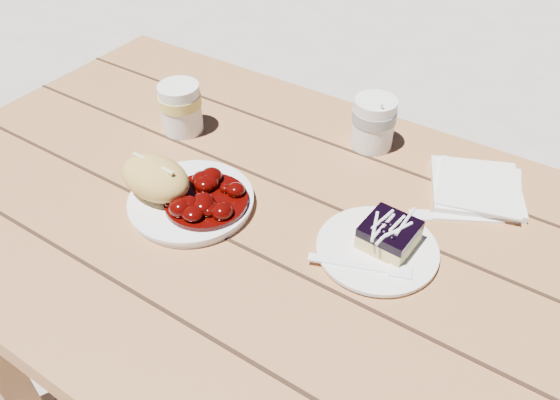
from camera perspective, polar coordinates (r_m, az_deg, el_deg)
The scene contains 11 objects.
picnic_table at distance 0.96m, azimuth 16.09°, elevation -16.25°, with size 2.00×1.55×0.75m.
main_plate at distance 0.94m, azimuth -9.25°, elevation -0.20°, with size 0.21×0.21×0.02m, color white.
goulash_stew at distance 0.91m, azimuth -7.80°, elevation 0.66°, with size 0.14×0.14×0.04m, color #3C0302, non-canonical shape.
bread_roll at distance 0.93m, azimuth -12.88°, elevation 2.28°, with size 0.13×0.09×0.07m, color gold.
dessert_plate at distance 0.86m, azimuth 10.10°, elevation -5.13°, with size 0.18×0.18×0.01m, color white.
blueberry_cake at distance 0.85m, azimuth 11.34°, elevation -3.53°, with size 0.08×0.08×0.04m.
fork_dessert at distance 0.83m, azimuth 7.26°, elevation -6.57°, with size 0.03×0.16×0.01m, color white, non-canonical shape.
coffee_cup at distance 1.06m, azimuth 9.72°, elevation 7.92°, with size 0.08×0.08×0.10m, color white.
napkin_stack at distance 1.02m, azimuth 19.78°, elevation 1.23°, with size 0.15×0.15×0.01m, color white.
fork_table at distance 0.96m, azimuth 18.82°, elevation -1.76°, with size 0.03×0.16×0.01m, color white, non-canonical shape.
second_cup at distance 1.10m, azimuth -10.32°, elevation 9.42°, with size 0.08×0.08×0.10m, color white.
Camera 1 is at (0.05, -0.55, 1.37)m, focal length 35.00 mm.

